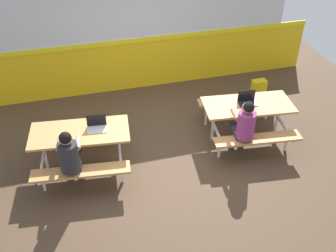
# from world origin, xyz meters

# --- Properties ---
(ground_plane) EXTENTS (10.00, 10.00, 0.02)m
(ground_plane) POSITION_xyz_m (0.00, 0.00, -0.01)
(ground_plane) COLOR #4C3826
(accent_backdrop) EXTENTS (8.00, 0.14, 2.60)m
(accent_backdrop) POSITION_xyz_m (0.00, 2.52, 1.25)
(accent_backdrop) COLOR yellow
(accent_backdrop) RESTS_ON ground
(picnic_table_left) EXTENTS (1.69, 1.71, 0.74)m
(picnic_table_left) POSITION_xyz_m (-1.50, 0.06, 0.57)
(picnic_table_left) COLOR tan
(picnic_table_left) RESTS_ON ground
(picnic_table_right) EXTENTS (1.69, 1.71, 0.74)m
(picnic_table_right) POSITION_xyz_m (1.50, 0.10, 0.57)
(picnic_table_right) COLOR tan
(picnic_table_right) RESTS_ON ground
(student_nearer) EXTENTS (0.39, 0.54, 1.21)m
(student_nearer) POSITION_xyz_m (-1.70, -0.48, 0.71)
(student_nearer) COLOR #2D2D38
(student_nearer) RESTS_ON ground
(student_further) EXTENTS (0.39, 0.54, 1.21)m
(student_further) POSITION_xyz_m (1.20, -0.43, 0.71)
(student_further) COLOR #2D2D38
(student_further) RESTS_ON ground
(laptop_silver) EXTENTS (0.34, 0.25, 0.22)m
(laptop_silver) POSITION_xyz_m (-1.22, 0.06, 0.79)
(laptop_silver) COLOR silver
(laptop_silver) RESTS_ON picnic_table_left
(laptop_dark) EXTENTS (0.34, 0.25, 0.22)m
(laptop_dark) POSITION_xyz_m (1.50, 0.13, 0.79)
(laptop_dark) COLOR black
(laptop_dark) RESTS_ON picnic_table_right
(backpack_dark) EXTENTS (0.30, 0.22, 0.44)m
(backpack_dark) POSITION_xyz_m (2.38, 1.32, 0.22)
(backpack_dark) COLOR yellow
(backpack_dark) RESTS_ON ground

